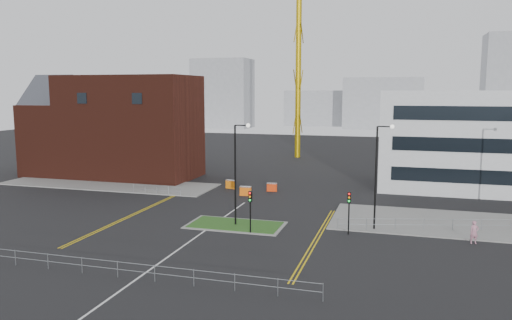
{
  "coord_description": "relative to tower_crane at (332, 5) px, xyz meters",
  "views": [
    {
      "loc": [
        15.94,
        -33.16,
        12.0
      ],
      "look_at": [
        1.88,
        14.94,
        5.0
      ],
      "focal_mm": 35.0,
      "sensor_mm": 36.0,
      "label": 1
    }
  ],
  "objects": [
    {
      "name": "office_block",
      "position": [
        22.25,
        -23.35,
        -20.54
      ],
      "size": [
        25.0,
        12.2,
        12.0
      ],
      "color": "silver",
      "rests_on": "ground"
    },
    {
      "name": "barrier_left",
      "position": [
        -4.76,
        -34.82,
        -25.95
      ],
      "size": [
        1.33,
        0.55,
        1.09
      ],
      "color": "orange",
      "rests_on": "ground"
    },
    {
      "name": "traffic_light_right",
      "position": [
        8.24,
        -47.34,
        -23.98
      ],
      "size": [
        0.28,
        0.33,
        3.65
      ],
      "color": "black",
      "rests_on": "ground"
    },
    {
      "name": "railing_front",
      "position": [
        -3.76,
        -61.32,
        -25.76
      ],
      "size": [
        24.05,
        0.05,
        1.1
      ],
      "color": "gray",
      "rests_on": "ground"
    },
    {
      "name": "grass_island",
      "position": [
        -1.76,
        -47.32,
        -26.48
      ],
      "size": [
        8.0,
        4.0,
        0.12
      ],
      "primitive_type": "cube",
      "color": "#2A501A",
      "rests_on": "ground"
    },
    {
      "name": "pavement_right",
      "position": [
        18.24,
        -41.32,
        -26.48
      ],
      "size": [
        24.0,
        10.0,
        0.12
      ],
      "primitive_type": "cube",
      "color": "slate",
      "rests_on": "ground"
    },
    {
      "name": "tower_crane",
      "position": [
        0.0,
        0.0,
        0.0
      ],
      "size": [
        52.97,
        3.95,
        38.48
      ],
      "color": "#B8920A",
      "rests_on": "ground"
    },
    {
      "name": "yellow_right_a",
      "position": [
        5.74,
        -49.32,
        -26.54
      ],
      "size": [
        0.12,
        20.0,
        0.01
      ],
      "primitive_type": "cube",
      "color": "gold",
      "rests_on": "ground"
    },
    {
      "name": "skyline_a",
      "position": [
        -43.76,
        64.68,
        -15.54
      ],
      "size": [
        18.0,
        12.0,
        22.0
      ],
      "primitive_type": "cube",
      "color": "gray",
      "rests_on": "ground"
    },
    {
      "name": "railing_left",
      "position": [
        -14.76,
        -37.32,
        -25.8
      ],
      "size": [
        6.05,
        0.05,
        1.1
      ],
      "color": "gray",
      "rests_on": "ground"
    },
    {
      "name": "ground",
      "position": [
        -3.76,
        -55.32,
        -26.54
      ],
      "size": [
        200.0,
        200.0,
        0.0
      ],
      "primitive_type": "plane",
      "color": "black",
      "rests_on": "ground"
    },
    {
      "name": "pedestrian",
      "position": [
        18.02,
        -47.07,
        -25.62
      ],
      "size": [
        0.76,
        0.59,
        1.84
      ],
      "primitive_type": "imported",
      "rotation": [
        0.0,
        0.0,
        0.25
      ],
      "color": "#C47F95",
      "rests_on": "ground"
    },
    {
      "name": "railing_right",
      "position": [
        16.74,
        -43.82,
        -25.76
      ],
      "size": [
        19.05,
        5.05,
        1.1
      ],
      "color": "gray",
      "rests_on": "ground"
    },
    {
      "name": "yellow_right_b",
      "position": [
        6.04,
        -49.32,
        -26.54
      ],
      "size": [
        0.12,
        20.0,
        0.01
      ],
      "primitive_type": "cube",
      "color": "gold",
      "rests_on": "ground"
    },
    {
      "name": "island_kerb",
      "position": [
        -1.76,
        -47.32,
        -26.5
      ],
      "size": [
        8.6,
        4.6,
        0.08
      ],
      "primitive_type": "cube",
      "color": "slate",
      "rests_on": "ground"
    },
    {
      "name": "streetlamp_island",
      "position": [
        -1.54,
        -47.32,
        -21.13
      ],
      "size": [
        1.46,
        0.36,
        9.18
      ],
      "color": "black",
      "rests_on": "ground"
    },
    {
      "name": "pavement_left",
      "position": [
        -23.76,
        -33.32,
        -26.48
      ],
      "size": [
        28.0,
        8.0,
        0.12
      ],
      "primitive_type": "cube",
      "color": "slate",
      "rests_on": "ground"
    },
    {
      "name": "skyline_d",
      "position": [
        -11.76,
        84.68,
        -20.54
      ],
      "size": [
        30.0,
        12.0,
        12.0
      ],
      "primitive_type": "cube",
      "color": "gray",
      "rests_on": "ground"
    },
    {
      "name": "yellow_left_b",
      "position": [
        -12.46,
        -45.32,
        -26.54
      ],
      "size": [
        0.12,
        24.0,
        0.01
      ],
      "primitive_type": "cube",
      "color": "gold",
      "rests_on": "ground"
    },
    {
      "name": "centre_line",
      "position": [
        -3.76,
        -53.32,
        -26.54
      ],
      "size": [
        0.15,
        30.0,
        0.01
      ],
      "primitive_type": "cube",
      "color": "silver",
      "rests_on": "ground"
    },
    {
      "name": "traffic_light_island",
      "position": [
        0.24,
        -49.34,
        -23.98
      ],
      "size": [
        0.28,
        0.33,
        3.65
      ],
      "color": "black",
      "rests_on": "ground"
    },
    {
      "name": "barrier_mid",
      "position": [
        -7.76,
        -31.32,
        -25.96
      ],
      "size": [
        1.33,
        0.69,
        1.07
      ],
      "color": "orange",
      "rests_on": "ground"
    },
    {
      "name": "skyline_c",
      "position": [
        41.24,
        69.68,
        -12.54
      ],
      "size": [
        14.0,
        12.0,
        28.0
      ],
      "primitive_type": "cube",
      "color": "gray",
      "rests_on": "ground"
    },
    {
      "name": "skyline_b",
      "position": [
        6.24,
        74.68,
        -18.54
      ],
      "size": [
        24.0,
        12.0,
        16.0
      ],
      "primitive_type": "cube",
      "color": "gray",
      "rests_on": "ground"
    },
    {
      "name": "streetlamp_right_near",
      "position": [
        10.46,
        -45.32,
        -21.13
      ],
      "size": [
        1.46,
        0.36,
        9.18
      ],
      "color": "black",
      "rests_on": "ground"
    },
    {
      "name": "brick_building",
      "position": [
        -26.73,
        -27.32,
        -19.69
      ],
      "size": [
        24.2,
        10.07,
        14.24
      ],
      "color": "#401810",
      "rests_on": "ground"
    },
    {
      "name": "barrier_right",
      "position": [
        -2.46,
        -31.57,
        -26.0
      ],
      "size": [
        1.24,
        0.56,
        1.01
      ],
      "color": "red",
      "rests_on": "ground"
    },
    {
      "name": "yellow_left_a",
      "position": [
        -12.76,
        -45.32,
        -26.54
      ],
      "size": [
        0.12,
        24.0,
        0.01
      ],
      "primitive_type": "cube",
      "color": "gold",
      "rests_on": "ground"
    }
  ]
}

